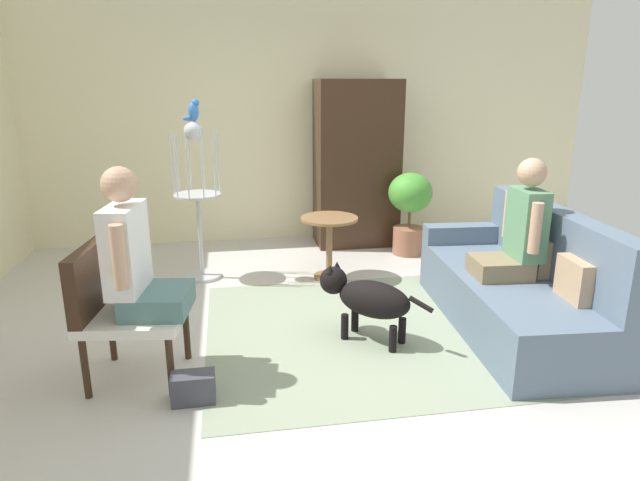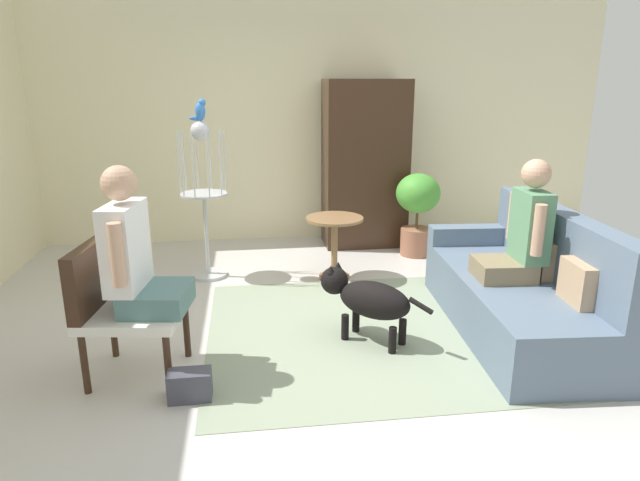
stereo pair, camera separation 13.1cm
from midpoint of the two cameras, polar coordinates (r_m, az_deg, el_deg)
name	(u,v)px [view 1 (the left image)]	position (r m, az deg, el deg)	size (l,w,h in m)	color
ground_plane	(358,325)	(4.35, 3.07, -8.78)	(7.54, 7.54, 0.00)	beige
back_wall	(307,120)	(6.58, -1.96, 12.32)	(6.88, 0.12, 2.78)	beige
area_rug	(381,330)	(4.28, 5.50, -9.21)	(2.63, 2.24, 0.01)	gray
couch	(518,288)	(4.45, 19.01, -4.66)	(0.95, 2.03, 0.92)	slate
armchair	(116,303)	(3.68, -21.37, -6.01)	(0.68, 0.65, 0.87)	#382316
person_on_couch	(519,230)	(4.27, 19.06, 1.01)	(0.49, 0.51, 0.88)	#7F6E50
person_on_armchair	(135,257)	(3.53, -19.61, -1.58)	(0.50, 0.57, 0.90)	slate
round_end_table	(329,237)	(5.21, 0.24, 0.41)	(0.54, 0.54, 0.60)	olive
dog	(367,297)	(4.00, 3.90, -5.88)	(0.70, 0.63, 0.54)	black
bird_cage_stand	(198,196)	(5.27, -13.25, 4.54)	(0.44, 0.44, 1.49)	silver
parrot	(194,111)	(5.18, -13.68, 12.94)	(0.17, 0.10, 0.20)	blue
potted_plant	(410,205)	(6.01, 8.67, 3.60)	(0.47, 0.47, 0.90)	#996047
armoire_cabinet	(356,164)	(6.31, 3.18, 7.92)	(0.92, 0.56, 1.86)	#382316
handbag	(193,388)	(3.46, -14.08, -14.58)	(0.26, 0.14, 0.18)	#3F3F4C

